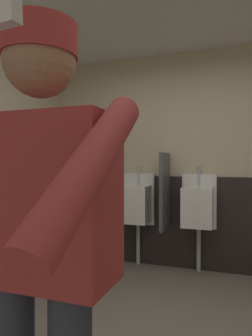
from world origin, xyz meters
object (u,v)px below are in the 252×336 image
at_px(urinal_middle, 198,206).
at_px(trash_bin, 39,251).
at_px(urinal_left, 136,204).
at_px(person, 39,235).

height_order(urinal_middle, trash_bin, urinal_middle).
relative_size(urinal_middle, trash_bin, 1.97).
distance_m(urinal_left, trash_bin, 1.25).
bearing_deg(person, trash_bin, 125.69).
distance_m(person, trash_bin, 2.54).
xyz_separation_m(urinal_left, person, (0.56, -2.77, 0.26)).
bearing_deg(trash_bin, urinal_left, 42.85).
bearing_deg(person, urinal_left, 101.54).
height_order(urinal_left, person, person).
bearing_deg(urinal_left, trash_bin, -137.15).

